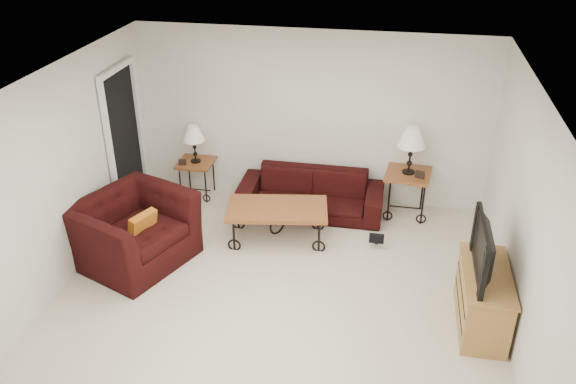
% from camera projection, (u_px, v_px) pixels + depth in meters
% --- Properties ---
extents(ground, '(5.00, 5.00, 0.00)m').
position_uv_depth(ground, '(277.00, 297.00, 6.76)').
color(ground, silver).
rests_on(ground, ground).
extents(wall_back, '(5.00, 0.02, 2.50)m').
position_uv_depth(wall_back, '(312.00, 118.00, 8.34)').
color(wall_back, white).
rests_on(wall_back, ground).
extents(wall_front, '(5.00, 0.02, 2.50)m').
position_uv_depth(wall_front, '(200.00, 377.00, 4.01)').
color(wall_front, white).
rests_on(wall_front, ground).
extents(wall_left, '(0.02, 5.00, 2.50)m').
position_uv_depth(wall_left, '(57.00, 182.00, 6.59)').
color(wall_left, white).
rests_on(wall_left, ground).
extents(wall_right, '(0.02, 5.00, 2.50)m').
position_uv_depth(wall_right, '(526.00, 225.00, 5.76)').
color(wall_right, white).
rests_on(wall_right, ground).
extents(ceiling, '(5.00, 5.00, 0.00)m').
position_uv_depth(ceiling, '(274.00, 87.00, 5.59)').
color(ceiling, white).
rests_on(ceiling, wall_back).
extents(doorway, '(0.08, 0.94, 2.04)m').
position_uv_depth(doorway, '(125.00, 143.00, 8.12)').
color(doorway, black).
rests_on(doorway, ground).
extents(sofa, '(2.03, 0.79, 0.59)m').
position_uv_depth(sofa, '(311.00, 193.00, 8.36)').
color(sofa, black).
rests_on(sofa, ground).
extents(side_table_left, '(0.51, 0.51, 0.56)m').
position_uv_depth(side_table_left, '(197.00, 178.00, 8.81)').
color(side_table_left, brown).
rests_on(side_table_left, ground).
extents(side_table_right, '(0.67, 0.67, 0.66)m').
position_uv_depth(side_table_right, '(406.00, 194.00, 8.28)').
color(side_table_right, brown).
rests_on(side_table_right, ground).
extents(lamp_left, '(0.32, 0.32, 0.56)m').
position_uv_depth(lamp_left, '(194.00, 144.00, 8.55)').
color(lamp_left, black).
rests_on(lamp_left, side_table_left).
extents(lamp_right, '(0.41, 0.41, 0.66)m').
position_uv_depth(lamp_right, '(411.00, 151.00, 7.97)').
color(lamp_right, black).
rests_on(lamp_right, side_table_right).
extents(photo_frame_left, '(0.11, 0.03, 0.09)m').
position_uv_depth(photo_frame_left, '(182.00, 162.00, 8.56)').
color(photo_frame_left, black).
rests_on(photo_frame_left, side_table_left).
extents(photo_frame_right, '(0.13, 0.06, 0.11)m').
position_uv_depth(photo_frame_right, '(420.00, 175.00, 7.95)').
color(photo_frame_right, black).
rests_on(photo_frame_right, side_table_right).
extents(coffee_table, '(1.39, 0.90, 0.49)m').
position_uv_depth(coffee_table, '(277.00, 223.00, 7.74)').
color(coffee_table, brown).
rests_on(coffee_table, ground).
extents(armchair, '(1.56, 1.65, 0.85)m').
position_uv_depth(armchair, '(134.00, 231.00, 7.23)').
color(armchair, black).
rests_on(armchair, ground).
extents(throw_pillow, '(0.24, 0.39, 0.38)m').
position_uv_depth(throw_pillow, '(142.00, 227.00, 7.11)').
color(throw_pillow, '#C57519').
rests_on(throw_pillow, armchair).
extents(tv_stand, '(0.46, 1.10, 0.66)m').
position_uv_depth(tv_stand, '(483.00, 299.00, 6.21)').
color(tv_stand, '#BB7B45').
rests_on(tv_stand, ground).
extents(television, '(0.13, 0.98, 0.56)m').
position_uv_depth(television, '(490.00, 250.00, 5.93)').
color(television, black).
rests_on(television, tv_stand).
extents(backpack, '(0.36, 0.33, 0.38)m').
position_uv_depth(backpack, '(377.00, 232.00, 7.65)').
color(backpack, black).
rests_on(backpack, ground).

